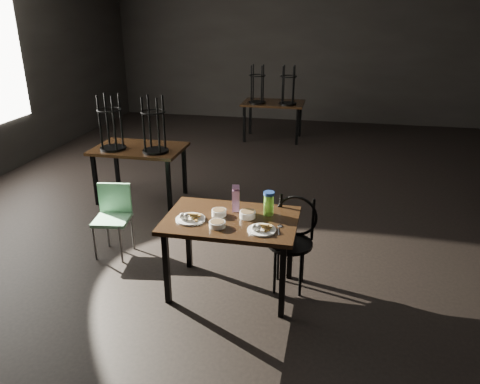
% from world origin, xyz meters
% --- Properties ---
extents(room, '(12.00, 12.04, 3.22)m').
position_xyz_m(room, '(-0.06, 0.01, 2.33)').
color(room, black).
rests_on(room, ground).
extents(main_table, '(1.20, 0.80, 0.75)m').
position_xyz_m(main_table, '(-0.67, -1.25, 0.67)').
color(main_table, black).
rests_on(main_table, ground).
extents(plate_left, '(0.27, 0.27, 0.09)m').
position_xyz_m(plate_left, '(-1.02, -1.35, 0.77)').
color(plate_left, white).
rests_on(plate_left, main_table).
extents(plate_right, '(0.25, 0.25, 0.08)m').
position_xyz_m(plate_right, '(-0.36, -1.44, 0.77)').
color(plate_right, white).
rests_on(plate_right, main_table).
extents(bowl_near, '(0.13, 0.13, 0.05)m').
position_xyz_m(bowl_near, '(-0.80, -1.20, 0.78)').
color(bowl_near, white).
rests_on(bowl_near, main_table).
extents(bowl_far, '(0.15, 0.15, 0.06)m').
position_xyz_m(bowl_far, '(-0.53, -1.19, 0.78)').
color(bowl_far, white).
rests_on(bowl_far, main_table).
extents(bowl_big, '(0.14, 0.14, 0.05)m').
position_xyz_m(bowl_big, '(-0.75, -1.44, 0.78)').
color(bowl_big, white).
rests_on(bowl_big, main_table).
extents(juice_carton, '(0.07, 0.07, 0.26)m').
position_xyz_m(juice_carton, '(-0.67, -1.07, 0.87)').
color(juice_carton, '#881878').
rests_on(juice_carton, main_table).
extents(water_bottle, '(0.13, 0.13, 0.22)m').
position_xyz_m(water_bottle, '(-0.35, -1.09, 0.86)').
color(water_bottle, '#8BE643').
rests_on(water_bottle, main_table).
extents(spoon, '(0.05, 0.20, 0.01)m').
position_xyz_m(spoon, '(-0.22, -1.33, 0.75)').
color(spoon, silver).
rests_on(spoon, main_table).
extents(bentwood_chair, '(0.45, 0.44, 0.89)m').
position_xyz_m(bentwood_chair, '(-0.13, -1.03, 0.53)').
color(bentwood_chair, black).
rests_on(bentwood_chair, ground).
extents(school_chair, '(0.41, 0.41, 0.77)m').
position_xyz_m(school_chair, '(-2.08, -0.78, 0.46)').
color(school_chair, '#7FC594').
rests_on(school_chair, ground).
extents(bg_table_left, '(1.20, 0.80, 1.48)m').
position_xyz_m(bg_table_left, '(-2.40, 0.67, 0.75)').
color(bg_table_left, black).
rests_on(bg_table_left, ground).
extents(bg_table_far, '(1.20, 0.80, 1.48)m').
position_xyz_m(bg_table_far, '(-1.06, 4.16, 0.75)').
color(bg_table_far, black).
rests_on(bg_table_far, ground).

